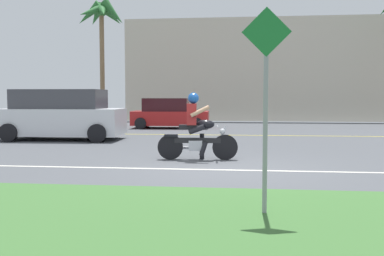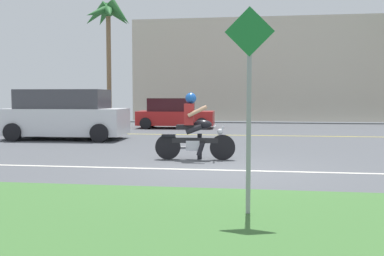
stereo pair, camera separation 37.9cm
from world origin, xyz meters
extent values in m
cube|color=#4C4F54|center=(0.00, 3.00, -0.02)|extent=(56.00, 30.00, 0.04)
cube|color=#3D6B33|center=(0.00, -4.10, 0.03)|extent=(56.00, 3.80, 0.06)
cube|color=silver|center=(0.00, -0.06, 0.00)|extent=(50.40, 0.12, 0.01)
cube|color=yellow|center=(0.00, 8.55, 0.00)|extent=(50.40, 0.12, 0.01)
cylinder|color=black|center=(0.06, 1.46, 0.31)|extent=(0.63, 0.14, 0.63)
cylinder|color=black|center=(-1.30, 1.37, 0.31)|extent=(0.63, 0.14, 0.63)
cylinder|color=#B7BAC1|center=(-0.05, 1.45, 0.57)|extent=(0.28, 0.07, 0.55)
cube|color=black|center=(-0.62, 1.42, 0.48)|extent=(1.15, 0.18, 0.13)
cube|color=#B7BAC1|center=(-0.68, 1.41, 0.36)|extent=(0.35, 0.23, 0.25)
ellipsoid|color=black|center=(-0.44, 1.43, 0.88)|extent=(0.46, 0.25, 0.23)
cube|color=black|center=(-0.83, 1.40, 0.82)|extent=(0.52, 0.26, 0.10)
cube|color=black|center=(-1.28, 1.37, 0.60)|extent=(0.35, 0.19, 0.06)
cylinder|color=#B7BAC1|center=(-0.13, 1.45, 0.83)|extent=(0.08, 0.65, 0.04)
sphere|color=#B7BAC1|center=(-0.01, 1.46, 0.71)|extent=(0.15, 0.15, 0.15)
cylinder|color=#B7BAC1|center=(-0.92, 1.52, 0.28)|extent=(0.53, 0.11, 0.07)
cube|color=maroon|center=(-0.77, 1.41, 1.13)|extent=(0.25, 0.35, 0.52)
sphere|color=#194C9E|center=(-0.73, 1.41, 1.53)|extent=(0.27, 0.27, 0.27)
cylinder|color=black|center=(-0.64, 1.31, 0.76)|extent=(0.43, 0.16, 0.26)
cylinder|color=black|center=(-0.65, 1.52, 0.76)|extent=(0.43, 0.16, 0.26)
cylinder|color=black|center=(-0.53, 1.57, 0.32)|extent=(0.12, 0.12, 0.64)
cylinder|color=black|center=(-0.47, 1.30, 0.28)|extent=(0.22, 0.13, 0.35)
cylinder|color=tan|center=(-0.55, 1.21, 1.21)|extent=(0.48, 0.13, 0.30)
cylinder|color=tan|center=(-0.57, 1.63, 1.21)|extent=(0.48, 0.13, 0.30)
cube|color=silver|center=(-6.03, 5.98, 0.66)|extent=(4.42, 1.99, 0.96)
cube|color=#414147|center=(-6.12, 5.97, 1.48)|extent=(3.19, 1.69, 0.69)
cylinder|color=black|center=(-7.57, 5.00, 0.32)|extent=(0.65, 0.24, 0.64)
cylinder|color=black|center=(-4.43, 5.10, 0.32)|extent=(0.65, 0.24, 0.64)
cylinder|color=black|center=(-7.63, 6.86, 0.32)|extent=(0.65, 0.24, 0.64)
cylinder|color=black|center=(-4.49, 6.95, 0.32)|extent=(0.65, 0.24, 0.64)
cylinder|color=black|center=(-8.31, 5.91, 0.70)|extent=(0.22, 0.58, 0.58)
cube|color=silver|center=(-9.08, 11.29, 0.53)|extent=(4.33, 1.81, 0.75)
cube|color=#414147|center=(-9.34, 11.29, 1.25)|extent=(2.52, 1.55, 0.69)
cylinder|color=black|center=(-10.64, 10.41, 0.28)|extent=(0.56, 0.18, 0.56)
cylinder|color=black|center=(-7.53, 10.39, 0.28)|extent=(0.56, 0.18, 0.56)
cylinder|color=black|center=(-10.63, 12.19, 0.28)|extent=(0.56, 0.18, 0.56)
cylinder|color=black|center=(-7.52, 12.17, 0.28)|extent=(0.56, 0.18, 0.56)
cube|color=#AD1E1E|center=(-3.05, 12.33, 0.50)|extent=(3.86, 1.81, 0.70)
cube|color=#351116|center=(-3.28, 12.32, 1.17)|extent=(2.25, 1.52, 0.64)
cylinder|color=black|center=(-4.39, 11.44, 0.28)|extent=(0.57, 0.20, 0.56)
cylinder|color=black|center=(-1.66, 11.53, 0.28)|extent=(0.57, 0.20, 0.56)
cylinder|color=black|center=(-4.45, 13.13, 0.28)|extent=(0.57, 0.20, 0.56)
cylinder|color=black|center=(-1.71, 13.22, 0.28)|extent=(0.57, 0.20, 0.56)
cylinder|color=brown|center=(-7.35, 14.79, 3.20)|extent=(0.26, 0.26, 6.39)
sphere|color=#28662D|center=(-7.35, 14.79, 6.39)|extent=(0.67, 0.67, 0.67)
cone|color=#28662D|center=(-6.63, 14.69, 6.21)|extent=(1.57, 0.77, 1.57)
cone|color=#28662D|center=(-6.96, 15.40, 6.21)|extent=(1.38, 1.73, 1.29)
cone|color=#28662D|center=(-7.81, 15.34, 6.21)|extent=(1.51, 1.65, 1.34)
cone|color=#28662D|center=(-8.06, 14.85, 6.21)|extent=(1.64, 0.71, 1.47)
cone|color=#28662D|center=(-7.74, 14.18, 6.21)|extent=(1.41, 1.74, 1.09)
cone|color=#28662D|center=(-7.06, 14.12, 6.21)|extent=(1.19, 1.79, 1.12)
cylinder|color=black|center=(-6.61, 8.66, 0.26)|extent=(0.44, 0.38, 0.51)
cylinder|color=black|center=(-7.46, 7.96, 0.26)|extent=(0.44, 0.38, 0.51)
cylinder|color=#B7BAC1|center=(-6.67, 8.60, 0.47)|extent=(0.20, 0.18, 0.44)
cube|color=black|center=(-7.04, 8.31, 0.39)|extent=(0.77, 0.65, 0.10)
cube|color=#B7BAC1|center=(-7.07, 8.28, 0.29)|extent=(0.32, 0.30, 0.20)
ellipsoid|color=black|center=(-6.92, 8.40, 0.71)|extent=(0.37, 0.20, 0.19)
cube|color=black|center=(-7.17, 8.20, 0.66)|extent=(0.43, 0.40, 0.08)
cube|color=black|center=(-7.45, 7.97, 0.48)|extent=(0.30, 0.28, 0.05)
cylinder|color=#B7BAC1|center=(-6.73, 8.56, 0.68)|extent=(0.36, 0.43, 0.03)
sphere|color=#B7BAC1|center=(-6.65, 8.62, 0.57)|extent=(0.12, 0.12, 0.12)
cylinder|color=#B7BAC1|center=(-7.28, 8.24, 0.23)|extent=(0.37, 0.31, 0.06)
cube|color=white|center=(-7.13, 8.23, 0.92)|extent=(0.32, 0.33, 0.43)
sphere|color=black|center=(-7.10, 8.25, 1.24)|extent=(0.22, 0.22, 0.22)
cylinder|color=#51563D|center=(-6.99, 8.23, 0.62)|extent=(0.33, 0.30, 0.21)
cylinder|color=#51563D|center=(-7.10, 8.36, 0.62)|extent=(0.33, 0.30, 0.21)
cylinder|color=#51563D|center=(-7.04, 8.45, 0.26)|extent=(0.13, 0.13, 0.52)
cylinder|color=#51563D|center=(-6.88, 8.30, 0.23)|extent=(0.19, 0.18, 0.29)
cylinder|color=tan|center=(-6.89, 8.21, 0.98)|extent=(0.35, 0.30, 0.24)
cylinder|color=tan|center=(-7.10, 8.47, 0.98)|extent=(0.35, 0.30, 0.24)
cylinder|color=gray|center=(0.75, -3.68, 1.07)|extent=(0.06, 0.06, 2.13)
cube|color=#19722D|center=(0.75, -3.70, 2.37)|extent=(0.62, 0.03, 0.62)
cube|color=beige|center=(1.77, 21.00, 3.32)|extent=(17.85, 4.00, 6.64)
camera|label=1|loc=(0.43, -9.32, 1.55)|focal=40.92mm
camera|label=2|loc=(0.80, -9.28, 1.55)|focal=40.92mm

